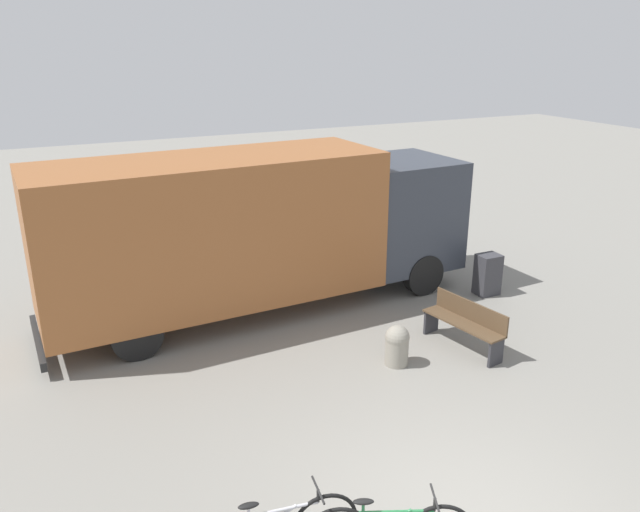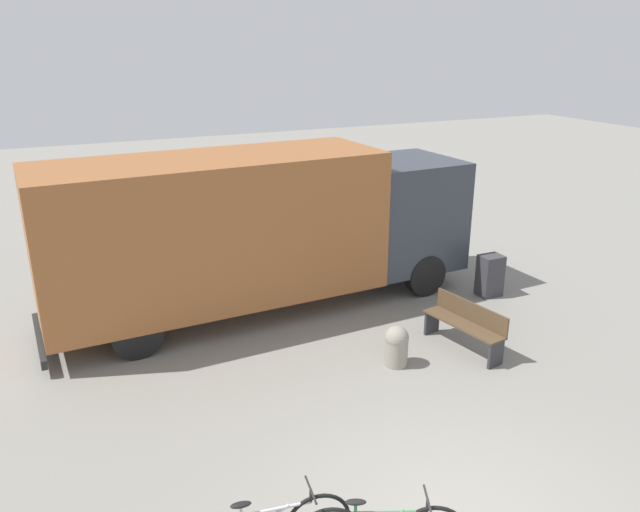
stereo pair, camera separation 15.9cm
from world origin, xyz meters
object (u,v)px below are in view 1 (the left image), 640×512
bollard_near_bench (397,344)px  park_bench (465,322)px  delivery_truck (258,226)px  utility_box (488,274)px

bollard_near_bench → park_bench: bearing=0.4°
delivery_truck → bollard_near_bench: (1.27, -3.19, -1.38)m
delivery_truck → utility_box: bearing=-19.2°
delivery_truck → utility_box: size_ratio=9.85×
delivery_truck → utility_box: (4.69, -1.40, -1.31)m
delivery_truck → park_bench: bearing=-52.1°
delivery_truck → park_bench: delivery_truck is taller
utility_box → bollard_near_bench: bearing=-152.4°
park_bench → utility_box: (1.98, 1.77, -0.04)m
park_bench → utility_box: bearing=-57.7°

